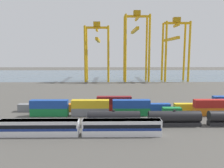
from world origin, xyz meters
TOP-DOWN VIEW (x-y plane):
  - ground_plane at (0.00, 40.00)m, footprint 420.00×420.00m
  - harbour_water at (0.00, 137.49)m, footprint 400.00×110.00m
  - passenger_train at (-16.48, -20.36)m, footprint 39.84×3.14m
  - freight_tank_row at (8.85, -13.16)m, footprint 48.50×3.06m
  - shipping_container_0 at (-28.75, -2.78)m, footprint 12.10×2.44m
  - shipping_container_1 at (-28.75, -2.78)m, footprint 12.10×2.44m
  - shipping_container_2 at (-15.48, -2.78)m, footprint 12.10×2.44m
  - shipping_container_3 at (-15.48, -2.78)m, footprint 12.10×2.44m
  - shipping_container_4 at (-2.22, -2.78)m, footprint 12.10×2.44m
  - shipping_container_5 at (-2.22, -2.78)m, footprint 12.10×2.44m
  - shipping_container_6 at (11.05, -2.78)m, footprint 6.04×2.44m
  - shipping_container_7 at (24.32, -2.78)m, footprint 12.10×2.44m
  - shipping_container_8 at (24.32, -2.78)m, footprint 12.10×2.44m
  - shipping_container_9 at (-34.93, 3.04)m, footprint 12.10×2.44m
  - shipping_container_10 at (-21.29, 3.04)m, footprint 6.04×2.44m
  - shipping_container_11 at (-7.66, 3.04)m, footprint 12.10×2.44m
  - shipping_container_12 at (-7.66, 3.04)m, footprint 12.10×2.44m
  - shipping_container_13 at (5.98, 3.04)m, footprint 12.10×2.44m
  - shipping_container_14 at (19.62, 3.04)m, footprint 12.10×2.44m
  - gantry_crane_west at (-17.87, 93.18)m, footprint 17.73×41.74m
  - gantry_crane_central at (10.42, 92.44)m, footprint 18.12×39.75m
  - gantry_crane_east at (38.72, 92.90)m, footprint 18.00×40.69m

SIDE VIEW (x-z plane):
  - ground_plane at x=0.00m, z-range 0.00..0.00m
  - harbour_water at x=0.00m, z-range 0.00..0.01m
  - shipping_container_0 at x=-28.75m, z-range 0.00..2.60m
  - shipping_container_2 at x=-15.48m, z-range 0.00..2.60m
  - shipping_container_4 at x=-2.22m, z-range 0.00..2.60m
  - shipping_container_6 at x=11.05m, z-range 0.00..2.60m
  - shipping_container_7 at x=24.32m, z-range 0.00..2.60m
  - shipping_container_9 at x=-34.93m, z-range 0.00..2.60m
  - shipping_container_10 at x=-21.29m, z-range 0.00..2.60m
  - shipping_container_11 at x=-7.66m, z-range 0.00..2.60m
  - shipping_container_13 at x=5.98m, z-range 0.00..2.60m
  - shipping_container_14 at x=19.62m, z-range 0.00..2.60m
  - passenger_train at x=-16.48m, z-range 0.19..4.09m
  - freight_tank_row at x=8.85m, z-range -0.10..4.42m
  - shipping_container_1 at x=-28.75m, z-range 2.60..5.20m
  - shipping_container_3 at x=-15.48m, z-range 2.60..5.20m
  - shipping_container_5 at x=-2.22m, z-range 2.60..5.20m
  - shipping_container_8 at x=24.32m, z-range 2.60..5.20m
  - shipping_container_12 at x=-7.66m, z-range 2.60..5.20m
  - gantry_crane_west at x=-17.87m, z-range 4.89..46.95m
  - gantry_crane_east at x=38.72m, z-range 4.63..49.91m
  - gantry_crane_central at x=10.42m, z-range 5.61..55.49m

